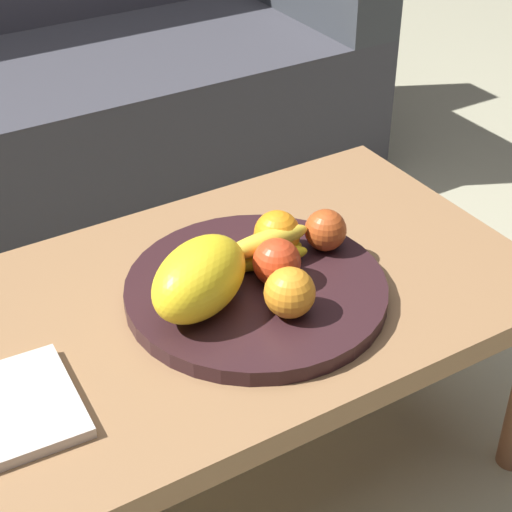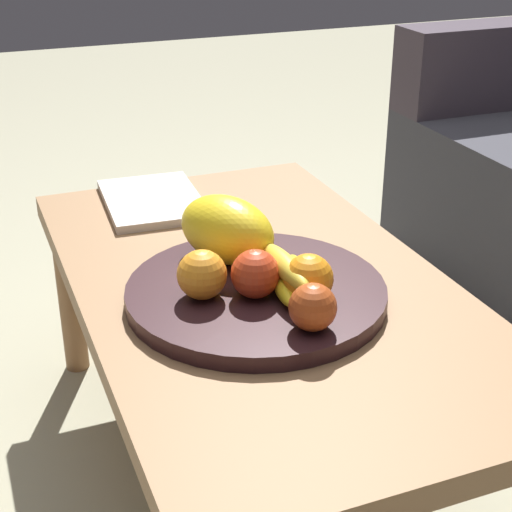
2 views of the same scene
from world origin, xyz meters
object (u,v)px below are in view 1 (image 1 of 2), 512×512
couch (26,91)px  melon_large_front (200,278)px  orange_left (290,293)px  coffee_table (213,322)px  fruit_bowl (256,290)px  apple_front (277,262)px  apple_left (326,230)px  orange_front (277,233)px  banana_bunch (261,251)px

couch → melon_large_front: size_ratio=9.82×
melon_large_front → orange_left: size_ratio=2.36×
coffee_table → fruit_bowl: size_ratio=2.55×
apple_front → apple_left: bearing=18.3°
fruit_bowl → orange_front: size_ratio=5.42×
couch → orange_left: bearing=-90.4°
melon_large_front → apple_front: bearing=-0.8°
couch → apple_left: size_ratio=25.62×
couch → apple_left: 1.11m
coffee_table → melon_large_front: 0.14m
apple_left → banana_bunch: apple_left is taller
apple_front → banana_bunch: (0.00, 0.05, -0.01)m
couch → orange_left: size_ratio=23.18×
orange_front → apple_left: 0.08m
fruit_bowl → orange_front: (0.07, 0.05, 0.05)m
orange_left → couch: bearing=89.6°
orange_front → apple_left: orange_front is taller
couch → orange_front: (0.06, -1.06, 0.14)m
couch → banana_bunch: bearing=-88.9°
melon_large_front → orange_front: bearing=20.5°
orange_front → orange_left: bearing=-116.0°
orange_left → apple_left: 0.18m
couch → apple_left: (0.13, -1.09, 0.14)m
orange_left → apple_left: orange_left is taller
couch → melon_large_front: (-0.11, -1.13, 0.16)m
fruit_bowl → apple_left: bearing=10.2°
coffee_table → orange_front: (0.13, 0.02, 0.11)m
melon_large_front → orange_front: melon_large_front is taller
couch → fruit_bowl: 1.12m
orange_left → coffee_table: bearing=118.0°
orange_front → apple_left: bearing=-20.6°
couch → banana_bunch: (0.02, -1.08, 0.13)m
orange_left → apple_front: orange_left is taller
apple_front → orange_left: bearing=-109.0°
fruit_bowl → orange_front: orange_front is taller
apple_left → orange_left: bearing=-141.6°
coffee_table → apple_left: 0.23m
coffee_table → couch: 1.09m
orange_front → apple_front: size_ratio=1.01×
coffee_table → orange_left: (0.06, -0.12, 0.11)m
apple_front → orange_front: bearing=57.0°
coffee_table → fruit_bowl: bearing=-28.1°
coffee_table → banana_bunch: banana_bunch is taller
orange_front → apple_left: size_ratio=1.09×
orange_front → orange_left: (-0.07, -0.14, 0.00)m
coffee_table → orange_left: 0.17m
melon_large_front → orange_left: bearing=-36.3°
melon_large_front → apple_left: melon_large_front is taller
fruit_bowl → apple_left: (0.14, 0.03, 0.05)m
couch → apple_front: bearing=-89.1°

